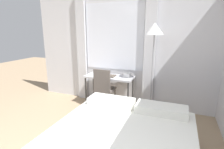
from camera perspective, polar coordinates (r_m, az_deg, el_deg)
name	(u,v)px	position (r m, az deg, el deg)	size (l,w,h in m)	color
wall_back_with_window	(126,48)	(4.05, 4.73, 8.60)	(4.81, 0.13, 2.70)	silver
desk	(109,79)	(3.99, -0.93, -1.52)	(1.10, 0.47, 0.74)	#B2B2B7
desk_chair	(104,87)	(3.86, -2.64, -4.06)	(0.40, 0.40, 0.95)	#59514C
standing_lamp	(154,39)	(3.50, 13.55, 11.35)	(0.35, 0.35, 1.89)	#4C4C51
telephone	(127,75)	(3.89, 4.90, -0.02)	(0.15, 0.13, 0.12)	white
book	(110,76)	(3.93, -0.56, -0.44)	(0.22, 0.21, 0.02)	#4C4238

